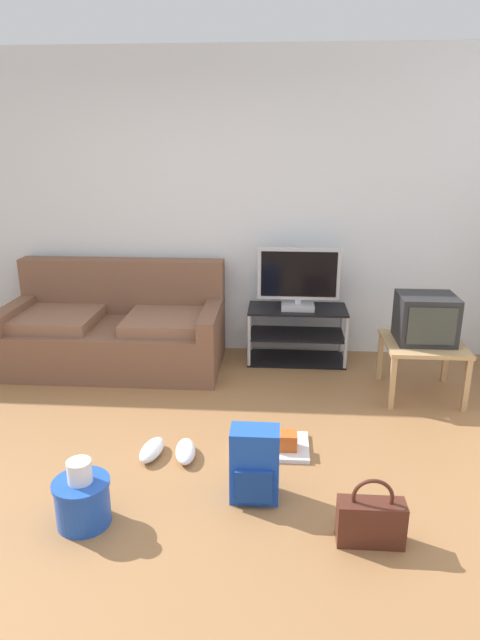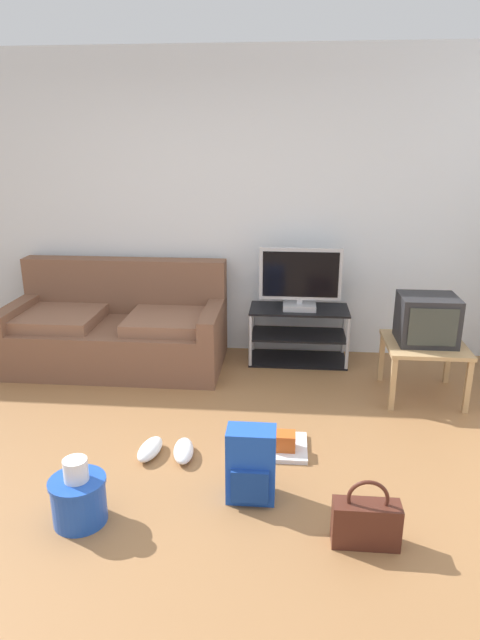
{
  "view_description": "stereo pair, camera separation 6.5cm",
  "coord_description": "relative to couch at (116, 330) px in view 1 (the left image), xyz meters",
  "views": [
    {
      "loc": [
        0.78,
        -2.59,
        1.93
      ],
      "look_at": [
        0.51,
        1.24,
        0.67
      ],
      "focal_mm": 30.82,
      "sensor_mm": 36.0,
      "label": 1
    },
    {
      "loc": [
        0.85,
        -2.59,
        1.93
      ],
      "look_at": [
        0.51,
        1.24,
        0.67
      ],
      "focal_mm": 30.82,
      "sensor_mm": 36.0,
      "label": 2
    }
  ],
  "objects": [
    {
      "name": "ground_plane",
      "position": [
        0.65,
        -1.95,
        -0.33
      ],
      "size": [
        9.0,
        9.8,
        0.02
      ],
      "primitive_type": "cube",
      "color": "olive"
    },
    {
      "name": "wall_back",
      "position": [
        0.65,
        0.5,
        1.03
      ],
      "size": [
        9.0,
        0.1,
        2.7
      ],
      "primitive_type": "cube",
      "color": "silver",
      "rests_on": "ground_plane"
    },
    {
      "name": "couch",
      "position": [
        0.0,
        0.0,
        0.0
      ],
      "size": [
        1.88,
        0.93,
        0.9
      ],
      "color": "brown",
      "rests_on": "ground_plane"
    },
    {
      "name": "tv_stand",
      "position": [
        1.62,
        0.19,
        -0.07
      ],
      "size": [
        0.88,
        0.42,
        0.5
      ],
      "color": "black",
      "rests_on": "ground_plane"
    },
    {
      "name": "flat_tv",
      "position": [
        1.62,
        0.17,
        0.45
      ],
      "size": [
        0.72,
        0.22,
        0.55
      ],
      "color": "#B2B2B7",
      "rests_on": "tv_stand"
    },
    {
      "name": "side_table",
      "position": [
        2.58,
        -0.46,
        0.07
      ],
      "size": [
        0.6,
        0.6,
        0.44
      ],
      "color": "tan",
      "rests_on": "ground_plane"
    },
    {
      "name": "crt_tv",
      "position": [
        2.58,
        -0.44,
        0.31
      ],
      "size": [
        0.43,
        0.38,
        0.37
      ],
      "color": "#232326",
      "rests_on": "side_table"
    },
    {
      "name": "backpack",
      "position": [
        1.33,
        -1.89,
        -0.11
      ],
      "size": [
        0.27,
        0.24,
        0.43
      ],
      "rotation": [
        0.0,
        0.0,
        0.12
      ],
      "color": "blue",
      "rests_on": "ground_plane"
    },
    {
      "name": "handbag",
      "position": [
        1.93,
        -2.22,
        -0.19
      ],
      "size": [
        0.33,
        0.13,
        0.37
      ],
      "rotation": [
        0.0,
        0.0,
        -0.09
      ],
      "color": "#4C2319",
      "rests_on": "ground_plane"
    },
    {
      "name": "cleaning_bucket",
      "position": [
        0.44,
        -2.17,
        -0.17
      ],
      "size": [
        0.3,
        0.3,
        0.37
      ],
      "color": "blue",
      "rests_on": "ground_plane"
    },
    {
      "name": "sneakers_pair",
      "position": [
        0.76,
        -1.51,
        -0.27
      ],
      "size": [
        0.39,
        0.3,
        0.09
      ],
      "color": "white",
      "rests_on": "ground_plane"
    },
    {
      "name": "floor_tray",
      "position": [
        1.41,
        -1.36,
        -0.28
      ],
      "size": [
        0.5,
        0.36,
        0.14
      ],
      "color": "silver",
      "rests_on": "ground_plane"
    }
  ]
}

